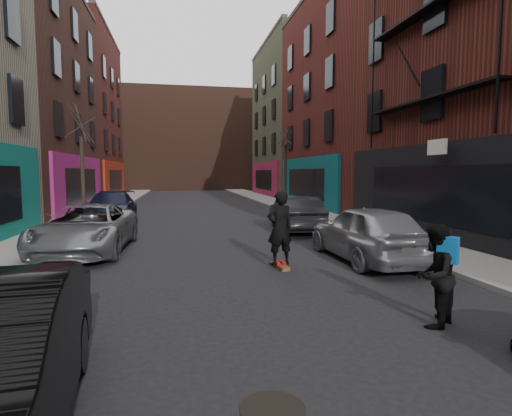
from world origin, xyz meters
name	(u,v)px	position (x,y,z in m)	size (l,w,h in m)	color
ground	(314,405)	(0.00, 0.00, 0.00)	(160.00, 160.00, 0.00)	black
sidewalk_left	(118,202)	(-6.25, 30.00, 0.07)	(2.50, 84.00, 0.13)	gray
sidewalk_right	(268,200)	(6.25, 30.00, 0.07)	(2.50, 84.00, 0.13)	gray
buildings_right	(454,71)	(13.50, 16.00, 8.00)	(12.00, 56.00, 16.00)	#492A1F
building_far	(187,141)	(0.00, 56.00, 7.00)	(40.00, 10.00, 14.00)	#47281E
tree_left_far	(82,154)	(-6.20, 18.00, 3.38)	(2.00, 2.00, 6.50)	black
tree_right_far	(285,157)	(6.20, 24.00, 3.53)	(2.00, 2.00, 6.80)	black
parked_left_far	(87,228)	(-4.20, 9.18, 0.74)	(2.45, 5.31, 1.48)	gray
parked_left_end	(111,208)	(-4.60, 16.28, 0.76)	(2.13, 5.25, 1.52)	black
parked_right_far	(367,232)	(3.77, 6.38, 0.80)	(1.88, 4.68, 1.60)	#919399
parked_right_end	(295,213)	(3.48, 12.33, 0.74)	(1.56, 4.47, 1.47)	black
skateboard	(280,266)	(1.15, 5.97, 0.05)	(0.22, 0.80, 0.10)	brown
skateboarder	(280,228)	(1.15, 5.97, 1.05)	(0.70, 0.46, 1.91)	black
pedestrian	(435,275)	(2.62, 1.73, 0.84)	(1.02, 0.98, 1.65)	black
manhole	(273,409)	(-0.46, 0.00, 0.01)	(0.70, 0.70, 0.01)	black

